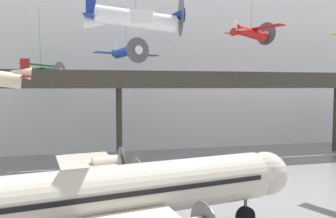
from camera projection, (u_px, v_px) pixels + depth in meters
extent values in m
cube|color=white|center=(114.00, 66.00, 46.14)|extent=(140.00, 3.00, 24.00)
cube|color=#38332D|center=(119.00, 84.00, 37.84)|extent=(110.00, 3.20, 0.90)
cube|color=#38332D|center=(120.00, 75.00, 36.28)|extent=(110.00, 0.12, 1.10)
cylinder|color=#38332D|center=(119.00, 125.00, 39.11)|extent=(0.70, 0.70, 8.86)
cylinder|color=#38332D|center=(336.00, 119.00, 46.00)|extent=(0.70, 0.70, 8.86)
cylinder|color=beige|center=(105.00, 194.00, 17.48)|extent=(19.75, 6.15, 2.92)
sphere|color=beige|center=(265.00, 173.00, 21.60)|extent=(2.86, 2.86, 2.86)
cube|color=black|center=(105.00, 188.00, 17.46)|extent=(18.42, 5.98, 0.26)
cube|color=beige|center=(93.00, 171.00, 24.88)|extent=(6.57, 13.08, 0.28)
cylinder|color=beige|center=(119.00, 177.00, 22.88)|extent=(2.47, 1.76, 1.40)
cylinder|color=#4C4C51|center=(137.00, 175.00, 23.36)|extent=(0.51, 2.64, 2.67)
cylinder|color=beige|center=(106.00, 164.00, 26.78)|extent=(2.47, 1.76, 1.40)
cylinder|color=#4C4C51|center=(121.00, 163.00, 27.27)|extent=(0.51, 2.64, 2.67)
cylinder|color=#4C4C51|center=(245.00, 207.00, 21.14)|extent=(0.20, 0.20, 1.21)
cylinder|color=black|center=(245.00, 216.00, 21.18)|extent=(1.35, 0.59, 1.30)
cylinder|color=#4C4C51|center=(101.00, 215.00, 19.86)|extent=(0.20, 0.20, 1.21)
cylinder|color=silver|center=(136.00, 19.00, 23.12)|extent=(5.90, 1.96, 1.84)
cone|color=navy|center=(178.00, 15.00, 23.38)|extent=(1.08, 1.18, 1.06)
cylinder|color=#4C4C51|center=(181.00, 14.00, 23.40)|extent=(0.46, 3.05, 3.07)
cone|color=silver|center=(96.00, 23.00, 22.89)|extent=(1.76, 1.22, 1.17)
cube|color=silver|center=(141.00, 24.00, 23.18)|extent=(2.55, 8.72, 0.10)
cube|color=navy|center=(91.00, 8.00, 22.78)|extent=(0.70, 0.15, 1.42)
cube|color=navy|center=(91.00, 18.00, 22.83)|extent=(1.11, 3.14, 0.06)
cone|color=beige|center=(20.00, 72.00, 21.98)|extent=(1.59, 1.18, 1.03)
cube|color=maroon|center=(25.00, 68.00, 22.10)|extent=(0.61, 0.20, 1.24)
cube|color=maroon|center=(25.00, 77.00, 22.14)|extent=(1.20, 2.75, 0.06)
cylinder|color=red|center=(251.00, 33.00, 36.72)|extent=(4.97, 3.07, 1.44)
cone|color=silver|center=(265.00, 34.00, 38.31)|extent=(1.13, 1.18, 0.92)
cylinder|color=#4C4C51|center=(266.00, 34.00, 38.42)|extent=(1.17, 2.43, 2.66)
cone|color=red|center=(237.00, 33.00, 35.23)|extent=(1.63, 1.38, 0.98)
cube|color=red|center=(253.00, 29.00, 36.87)|extent=(4.28, 7.27, 0.10)
cube|color=silver|center=(235.00, 25.00, 34.99)|extent=(0.57, 0.31, 1.23)
cube|color=silver|center=(235.00, 31.00, 35.03)|extent=(1.68, 2.67, 0.06)
cylinder|color=slate|center=(252.00, 15.00, 36.58)|extent=(0.04, 0.04, 2.98)
cylinder|color=#1E4CAD|center=(126.00, 51.00, 38.40)|extent=(2.83, 5.32, 1.29)
cone|color=white|center=(137.00, 50.00, 36.13)|extent=(1.21, 1.15, 0.98)
cylinder|color=#4C4C51|center=(138.00, 50.00, 35.97)|extent=(2.66, 1.01, 2.82)
cone|color=#1E4CAD|center=(117.00, 52.00, 40.52)|extent=(1.36, 1.67, 0.98)
cube|color=#1E4CAD|center=(127.00, 54.00, 38.16)|extent=(7.86, 3.92, 0.10)
cube|color=white|center=(116.00, 48.00, 40.75)|extent=(0.28, 0.62, 1.30)
cube|color=white|center=(116.00, 54.00, 40.79)|extent=(2.86, 1.57, 0.06)
cylinder|color=slate|center=(126.00, 26.00, 38.20)|extent=(0.04, 0.04, 4.80)
cylinder|color=#1E6B33|center=(41.00, 72.00, 38.54)|extent=(4.46, 2.89, 1.06)
cone|color=beige|center=(59.00, 72.00, 37.98)|extent=(1.05, 1.09, 0.84)
cylinder|color=#4C4C51|center=(60.00, 72.00, 37.94)|extent=(1.14, 2.18, 2.43)
cone|color=#1E6B33|center=(25.00, 71.00, 39.05)|extent=(1.46, 1.27, 0.83)
cube|color=#1E6B33|center=(43.00, 65.00, 38.42)|extent=(4.07, 6.57, 0.10)
cube|color=#1E6B33|center=(43.00, 75.00, 38.50)|extent=(4.07, 6.57, 0.10)
cube|color=beige|center=(22.00, 67.00, 39.08)|extent=(0.52, 0.30, 1.12)
cube|color=beige|center=(23.00, 72.00, 39.12)|extent=(1.59, 2.41, 0.06)
cylinder|color=slate|center=(40.00, 37.00, 38.26)|extent=(0.04, 0.04, 7.12)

